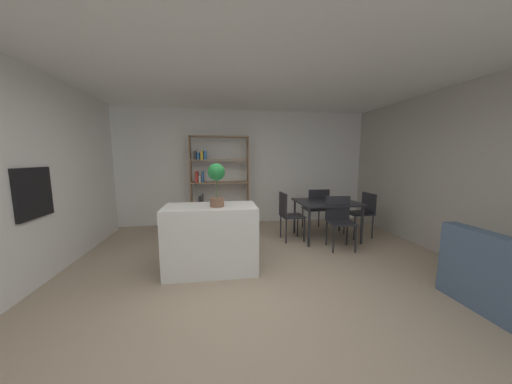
# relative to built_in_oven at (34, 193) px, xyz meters

# --- Properties ---
(ground_plane) EXTENTS (9.06, 9.06, 0.00)m
(ground_plane) POSITION_rel_built_in_oven_xyz_m (2.55, -0.43, -1.17)
(ground_plane) COLOR tan
(ceiling_slab) EXTENTS (6.59, 6.30, 0.06)m
(ceiling_slab) POSITION_rel_built_in_oven_xyz_m (2.55, -0.43, 1.55)
(ceiling_slab) COLOR white
(ceiling_slab) RESTS_ON ground_plane
(back_partition) EXTENTS (6.59, 0.06, 2.68)m
(back_partition) POSITION_rel_built_in_oven_xyz_m (2.55, 2.69, 0.18)
(back_partition) COLOR white
(back_partition) RESTS_ON ground_plane
(right_partition_gray) EXTENTS (0.06, 6.30, 2.68)m
(right_partition_gray) POSITION_rel_built_in_oven_xyz_m (5.82, -0.43, 0.18)
(right_partition_gray) COLOR #B2ADA3
(right_partition_gray) RESTS_ON ground_plane
(built_in_oven) EXTENTS (0.06, 0.59, 0.61)m
(built_in_oven) POSITION_rel_built_in_oven_xyz_m (0.00, 0.00, 0.00)
(built_in_oven) COLOR black
(built_in_oven) RESTS_ON ground_plane
(kitchen_island) EXTENTS (1.25, 0.65, 0.93)m
(kitchen_island) POSITION_rel_built_in_oven_xyz_m (2.08, 0.09, -0.70)
(kitchen_island) COLOR white
(kitchen_island) RESTS_ON ground_plane
(potted_plant_on_island) EXTENTS (0.23, 0.23, 0.58)m
(potted_plant_on_island) POSITION_rel_built_in_oven_xyz_m (2.17, 0.03, 0.12)
(potted_plant_on_island) COLOR brown
(potted_plant_on_island) RESTS_ON kitchen_island
(open_bookshelf) EXTENTS (1.30, 0.33, 2.06)m
(open_bookshelf) POSITION_rel_built_in_oven_xyz_m (2.13, 2.39, -0.08)
(open_bookshelf) COLOR #997551
(open_bookshelf) RESTS_ON ground_plane
(dining_table) EXTENTS (1.14, 0.97, 0.74)m
(dining_table) POSITION_rel_built_in_oven_xyz_m (4.27, 1.20, -0.49)
(dining_table) COLOR #232328
(dining_table) RESTS_ON ground_plane
(dining_chair_island_side) EXTENTS (0.44, 0.43, 0.93)m
(dining_chair_island_side) POSITION_rel_built_in_oven_xyz_m (3.49, 1.19, -0.61)
(dining_chair_island_side) COLOR #232328
(dining_chair_island_side) RESTS_ON ground_plane
(dining_chair_near) EXTENTS (0.49, 0.49, 0.90)m
(dining_chair_near) POSITION_rel_built_in_oven_xyz_m (4.28, 0.69, -0.62)
(dining_chair_near) COLOR #232328
(dining_chair_near) RESTS_ON ground_plane
(dining_chair_window_side) EXTENTS (0.46, 0.45, 0.88)m
(dining_chair_window_side) POSITION_rel_built_in_oven_xyz_m (5.05, 1.20, -0.62)
(dining_chair_window_side) COLOR #232328
(dining_chair_window_side) RESTS_ON ground_plane
(dining_chair_far) EXTENTS (0.46, 0.46, 0.92)m
(dining_chair_far) POSITION_rel_built_in_oven_xyz_m (4.27, 1.70, -0.61)
(dining_chair_far) COLOR #232328
(dining_chair_far) RESTS_ON ground_plane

